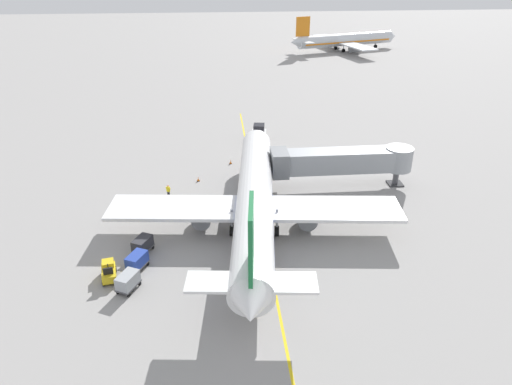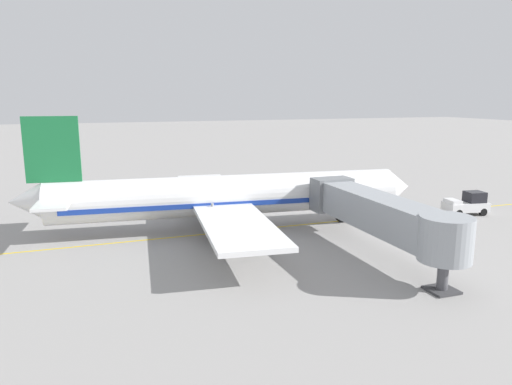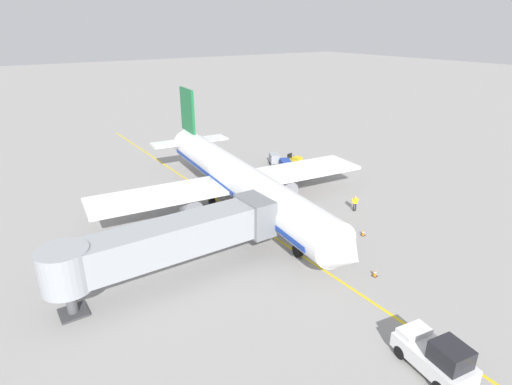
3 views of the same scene
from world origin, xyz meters
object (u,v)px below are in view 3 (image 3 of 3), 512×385
Objects in this scene: pushback_tractor at (436,355)px; baggage_cart_second_in_train at (286,165)px; safety_cone_nose_right at (375,273)px; baggage_tug_lead at (294,161)px; safety_cone_nose_left at (363,233)px; ground_crew_wing_walker at (355,202)px; parked_airliner at (238,179)px; jet_bridge at (168,240)px; baggage_cart_third_in_train at (275,158)px; baggage_cart_front at (298,170)px.

pushback_tractor is 35.03m from baggage_cart_second_in_train.
baggage_tug_lead is at bearing -115.63° from safety_cone_nose_right.
safety_cone_nose_left is (-9.03, -13.57, -0.81)m from pushback_tractor.
baggage_tug_lead is 1.59× the size of ground_crew_wing_walker.
parked_airliner reaches higher than safety_cone_nose_left.
baggage_cart_second_in_train is (-11.39, -6.54, -2.24)m from parked_airliner.
jet_bridge is 6.48× the size of baggage_tug_lead.
pushback_tractor is 9.62m from safety_cone_nose_right.
pushback_tractor is at bearing 60.75° from safety_cone_nose_right.
baggage_cart_third_in_train is (-0.38, -2.97, 0.00)m from baggage_cart_second_in_train.
ground_crew_wing_walker is at bearing 82.75° from baggage_cart_second_in_train.
pushback_tractor is 7.91× the size of safety_cone_nose_left.
safety_cone_nose_left is 6.78m from safety_cone_nose_right.
parked_airliner is 12.85× the size of baggage_cart_third_in_train.
baggage_tug_lead is at bearing 137.37° from baggage_cart_third_in_train.
jet_bridge is 10.32× the size of ground_crew_wing_walker.
pushback_tractor is at bearing 67.32° from baggage_cart_third_in_train.
ground_crew_wing_walker is (1.79, 14.10, 0.00)m from baggage_cart_second_in_train.
ground_crew_wing_walker is at bearing 141.77° from parked_airliner.
jet_bridge reaches higher than baggage_cart_third_in_train.
parked_airliner is 63.31× the size of safety_cone_nose_right.
baggage_tug_lead is 0.93× the size of baggage_cart_second_in_train.
baggage_cart_second_in_train is (-22.84, -15.36, -2.51)m from jet_bridge.
safety_cone_nose_left is (-6.19, 11.90, -2.90)m from parked_airliner.
ground_crew_wing_walker reaches higher than baggage_cart_front.
safety_cone_nose_left is at bearing 68.93° from baggage_tug_lead.
ground_crew_wing_walker is at bearing -128.16° from safety_cone_nose_left.
ground_crew_wing_walker is (4.14, 15.26, 0.24)m from baggage_tug_lead.
baggage_cart_second_in_train is 19.17m from safety_cone_nose_left.
parked_airliner is 63.31× the size of safety_cone_nose_left.
parked_airliner reaches higher than baggage_cart_front.
jet_bridge is at bearing 33.26° from baggage_tug_lead.
baggage_cart_front is 22.92m from safety_cone_nose_right.
baggage_cart_second_in_train is at bearing -146.08° from jet_bridge.
baggage_cart_second_in_train is at bearing 26.29° from baggage_tug_lead.
parked_airliner is at bearing -38.23° from ground_crew_wing_walker.
parked_airliner reaches higher than safety_cone_nose_right.
parked_airliner is 13.72m from safety_cone_nose_left.
baggage_tug_lead is at bearing -111.07° from safety_cone_nose_left.
parked_airliner is at bearing -96.36° from pushback_tractor.
baggage_cart_front reaches higher than safety_cone_nose_left.
safety_cone_nose_right is (-13.29, 8.28, -3.17)m from jet_bridge.
baggage_tug_lead is at bearing -116.56° from pushback_tractor.
baggage_cart_front is at bearing -161.25° from parked_airliner.
safety_cone_nose_left is at bearing 72.26° from baggage_cart_front.
baggage_tug_lead reaches higher than baggage_cart_second_in_train.
parked_airliner is 12.05m from baggage_cart_front.
parked_airliner reaches higher than baggage_cart_third_in_train.
ground_crew_wing_walker reaches higher than safety_cone_nose_right.
parked_airliner is 8.00× the size of pushback_tractor.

